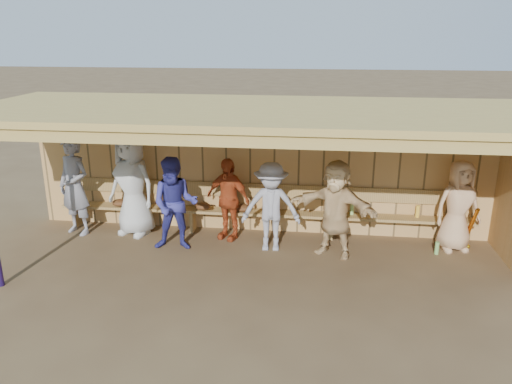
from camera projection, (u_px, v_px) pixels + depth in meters
ground at (253, 258)px, 8.31m from camera, size 90.00×90.00×0.00m
player_a at (74, 186)px, 9.09m from camera, size 0.78×0.64×1.83m
player_b at (132, 184)px, 9.06m from camera, size 1.07×0.86×1.91m
player_c at (175, 204)px, 8.45m from camera, size 0.85×0.69×1.63m
player_d at (228, 199)px, 8.91m from camera, size 0.95×0.69×1.50m
player_e at (271, 207)px, 8.43m from camera, size 1.03×0.63×1.55m
player_f at (335, 209)px, 8.22m from camera, size 1.59×1.06×1.64m
player_h at (458, 206)px, 8.42m from camera, size 0.87×0.68×1.58m
dugout_structure at (281, 150)px, 8.39m from camera, size 8.80×3.20×2.50m
bench at (261, 206)px, 9.20m from camera, size 7.60×0.34×0.93m
dugout_equipment at (235, 210)px, 9.15m from camera, size 6.55×0.62×0.80m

